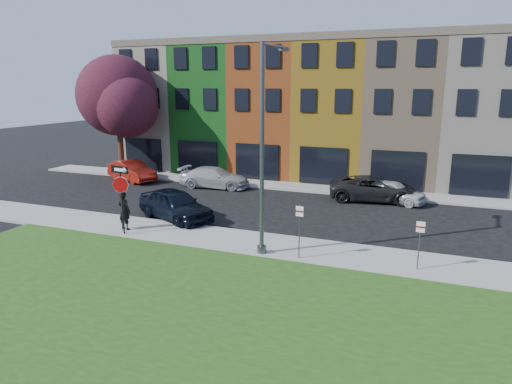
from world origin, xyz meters
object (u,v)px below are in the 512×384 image
at_px(sedan_near, 175,205).
at_px(stop_sign, 121,186).
at_px(street_lamp, 264,151).
at_px(man, 124,211).

bearing_deg(sedan_near, stop_sign, -170.28).
relative_size(stop_sign, street_lamp, 0.38).
xyz_separation_m(stop_sign, street_lamp, (7.03, 0.22, 1.98)).
height_order(stop_sign, sedan_near, stop_sign).
xyz_separation_m(stop_sign, man, (-0.38, 0.61, -1.38)).
relative_size(stop_sign, man, 1.73).
bearing_deg(man, street_lamp, -174.97).
height_order(stop_sign, man, stop_sign).
bearing_deg(stop_sign, street_lamp, 10.33).
xyz_separation_m(sedan_near, street_lamp, (6.16, -3.07, 3.60)).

